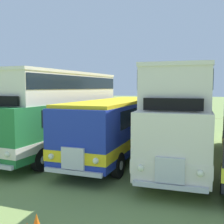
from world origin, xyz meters
name	(u,v)px	position (x,y,z in m)	size (l,w,h in m)	color
ground_plane	(214,165)	(0.00, 0.00, 0.00)	(200.00, 200.00, 0.00)	#7A934C
bus_first_in_row	(62,109)	(-8.06, -0.25, 2.47)	(3.09, 10.01, 4.49)	#237538
bus_second_in_row	(118,123)	(-4.84, 0.07, 1.75)	(2.63, 10.10, 2.99)	#1E339E
bus_third_in_row	(181,111)	(-1.62, 0.49, 2.47)	(3.06, 11.39, 4.49)	silver
rope_fence_line	(213,121)	(0.00, 11.79, 0.68)	(22.21, 0.08, 1.05)	#8C704C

